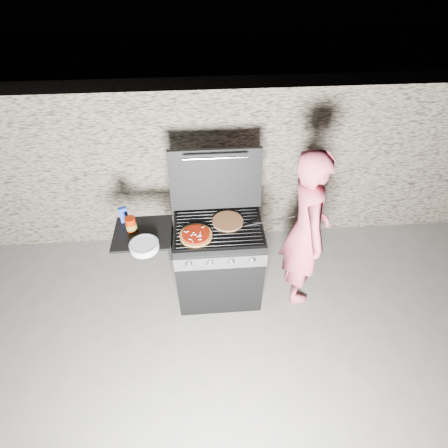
{
  "coord_description": "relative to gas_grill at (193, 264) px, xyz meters",
  "views": [
    {
      "loc": [
        -0.12,
        -2.28,
        3.0
      ],
      "look_at": [
        0.05,
        0.0,
        0.95
      ],
      "focal_mm": 28.0,
      "sensor_mm": 36.0,
      "label": 1
    }
  ],
  "objects": [
    {
      "name": "person",
      "position": [
        1.05,
        -0.01,
        0.38
      ],
      "size": [
        0.4,
        0.61,
        1.66
      ],
      "primitive_type": "imported",
      "rotation": [
        0.0,
        0.0,
        1.58
      ],
      "color": "#D35165",
      "rests_on": "ground"
    },
    {
      "name": "plate_stack",
      "position": [
        -0.38,
        -0.2,
        0.47
      ],
      "size": [
        0.3,
        0.3,
        0.06
      ],
      "primitive_type": "cylinder",
      "rotation": [
        0.0,
        0.0,
        0.28
      ],
      "color": "silver",
      "rests_on": "gas_grill"
    },
    {
      "name": "ground",
      "position": [
        0.25,
        0.0,
        -0.46
      ],
      "size": [
        50.0,
        50.0,
        0.0
      ],
      "primitive_type": "plane",
      "color": "#64615E"
    },
    {
      "name": "pizza_topped",
      "position": [
        0.05,
        -0.09,
        0.47
      ],
      "size": [
        0.29,
        0.29,
        0.03
      ],
      "primitive_type": null,
      "rotation": [
        0.0,
        0.0,
        0.03
      ],
      "color": "gold",
      "rests_on": "gas_grill"
    },
    {
      "name": "gas_grill",
      "position": [
        0.0,
        0.0,
        0.0
      ],
      "size": [
        1.34,
        0.79,
        0.91
      ],
      "primitive_type": null,
      "color": "black",
      "rests_on": "ground"
    },
    {
      "name": "sauce_jar",
      "position": [
        -0.51,
        0.03,
        0.52
      ],
      "size": [
        0.1,
        0.1,
        0.14
      ],
      "primitive_type": "cylinder",
      "rotation": [
        0.0,
        0.0,
        0.1
      ],
      "color": "#981E01",
      "rests_on": "gas_grill"
    },
    {
      "name": "pizza_plain",
      "position": [
        0.34,
        0.07,
        0.46
      ],
      "size": [
        0.28,
        0.28,
        0.01
      ],
      "primitive_type": "cylinder",
      "rotation": [
        0.0,
        0.0,
        -0.0
      ],
      "color": "#BC7848",
      "rests_on": "gas_grill"
    },
    {
      "name": "stone_wall",
      "position": [
        0.25,
        1.05,
        0.44
      ],
      "size": [
        8.0,
        0.35,
        1.8
      ],
      "primitive_type": "cube",
      "color": "tan",
      "rests_on": "ground"
    },
    {
      "name": "blue_carton",
      "position": [
        -0.59,
        0.16,
        0.52
      ],
      "size": [
        0.08,
        0.06,
        0.15
      ],
      "primitive_type": "cube",
      "rotation": [
        0.0,
        0.0,
        0.34
      ],
      "color": "#1D359F",
      "rests_on": "gas_grill"
    },
    {
      "name": "tongs",
      "position": [
        0.71,
        0.0,
        0.5
      ],
      "size": [
        0.44,
        0.02,
        0.09
      ],
      "primitive_type": "cylinder",
      "rotation": [
        0.0,
        1.4,
        0.01
      ],
      "color": "black",
      "rests_on": "gas_grill"
    }
  ]
}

